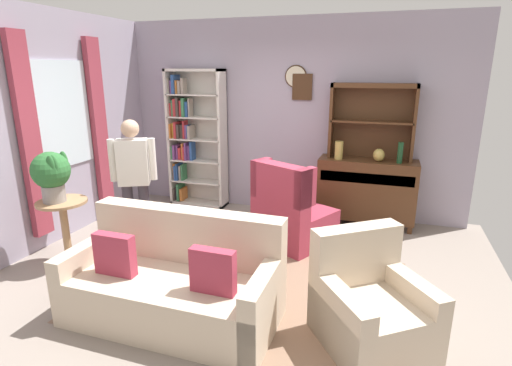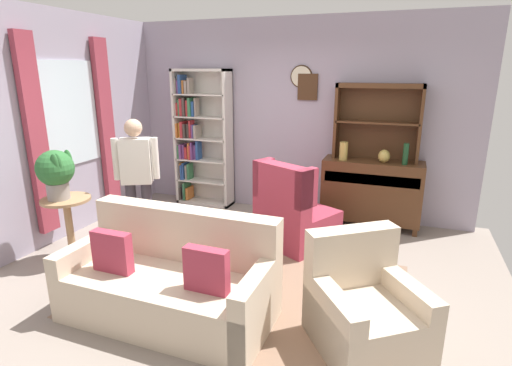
{
  "view_description": "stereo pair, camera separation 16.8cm",
  "coord_description": "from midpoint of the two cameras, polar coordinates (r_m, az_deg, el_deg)",
  "views": [
    {
      "loc": [
        1.36,
        -3.62,
        2.1
      ],
      "look_at": [
        0.1,
        0.2,
        0.95
      ],
      "focal_mm": 28.15,
      "sensor_mm": 36.0,
      "label": 1
    },
    {
      "loc": [
        1.51,
        -3.57,
        2.1
      ],
      "look_at": [
        0.1,
        0.2,
        0.95
      ],
      "focal_mm": 28.15,
      "sensor_mm": 36.0,
      "label": 2
    }
  ],
  "objects": [
    {
      "name": "couch_floral",
      "position": [
        3.65,
        -10.68,
        -13.66
      ],
      "size": [
        1.81,
        0.86,
        0.9
      ],
      "color": "beige",
      "rests_on": "ground_plane"
    },
    {
      "name": "sideboard_hutch",
      "position": [
        5.59,
        17.81,
        9.66
      ],
      "size": [
        1.1,
        0.26,
        1.0
      ],
      "color": "#4C2D19",
      "rests_on": "sideboard"
    },
    {
      "name": "ground_plane",
      "position": [
        4.41,
        -1.06,
        -12.66
      ],
      "size": [
        5.4,
        4.6,
        0.02
      ],
      "primitive_type": "cube",
      "color": "gray"
    },
    {
      "name": "wall_back",
      "position": [
        5.94,
        6.56,
        9.13
      ],
      "size": [
        5.0,
        0.09,
        2.8
      ],
      "color": "#A399AD",
      "rests_on": "ground_plane"
    },
    {
      "name": "area_rug",
      "position": [
        4.09,
        0.03,
        -14.84
      ],
      "size": [
        2.95,
        2.11,
        0.01
      ],
      "primitive_type": "cube",
      "color": "#846651",
      "rests_on": "ground_plane"
    },
    {
      "name": "vase_tall",
      "position": [
        5.52,
        13.2,
        4.46
      ],
      "size": [
        0.11,
        0.11,
        0.24
      ],
      "primitive_type": "cylinder",
      "color": "tan",
      "rests_on": "sideboard"
    },
    {
      "name": "book_stack",
      "position": [
        4.14,
        -5.17,
        -7.65
      ],
      "size": [
        0.2,
        0.14,
        0.06
      ],
      "color": "#B22D33",
      "rests_on": "coffee_table"
    },
    {
      "name": "wall_left",
      "position": [
        5.42,
        -26.7,
        6.84
      ],
      "size": [
        0.16,
        4.2,
        2.8
      ],
      "color": "#A399AD",
      "rests_on": "ground_plane"
    },
    {
      "name": "potted_plant_large",
      "position": [
        4.73,
        -25.65,
        1.55
      ],
      "size": [
        0.39,
        0.39,
        0.54
      ],
      "color": "gray",
      "rests_on": "plant_stand"
    },
    {
      "name": "wingback_chair",
      "position": [
        4.92,
        6.23,
        -4.56
      ],
      "size": [
        1.06,
        1.07,
        1.05
      ],
      "color": "#A33347",
      "rests_on": "ground_plane"
    },
    {
      "name": "vase_round",
      "position": [
        5.5,
        18.57,
        3.63
      ],
      "size": [
        0.15,
        0.15,
        0.17
      ],
      "primitive_type": "ellipsoid",
      "color": "tan",
      "rests_on": "sideboard"
    },
    {
      "name": "coffee_table",
      "position": [
        4.18,
        -4.53,
        -8.79
      ],
      "size": [
        0.8,
        0.5,
        0.42
      ],
      "color": "#4C2D19",
      "rests_on": "ground_plane"
    },
    {
      "name": "bottle_wine",
      "position": [
        5.46,
        21.33,
        3.86
      ],
      "size": [
        0.07,
        0.07,
        0.28
      ],
      "primitive_type": "cylinder",
      "color": "#194223",
      "rests_on": "sideboard"
    },
    {
      "name": "sideboard",
      "position": [
        5.69,
        16.86,
        -1.0
      ],
      "size": [
        1.3,
        0.45,
        0.92
      ],
      "color": "#4C2D19",
      "rests_on": "ground_plane"
    },
    {
      "name": "plant_stand",
      "position": [
        4.9,
        -24.16,
        -5.15
      ],
      "size": [
        0.52,
        0.52,
        0.74
      ],
      "color": "#A87F56",
      "rests_on": "ground_plane"
    },
    {
      "name": "bookshelf",
      "position": [
        6.36,
        -7.4,
        6.46
      ],
      "size": [
        0.9,
        0.3,
        2.1
      ],
      "color": "silver",
      "rests_on": "ground_plane"
    },
    {
      "name": "armchair_floral",
      "position": [
        3.39,
        16.6,
        -17.1
      ],
      "size": [
        1.07,
        1.07,
        0.88
      ],
      "color": "beige",
      "rests_on": "ground_plane"
    },
    {
      "name": "person_reading",
      "position": [
        4.82,
        -15.58,
        1.04
      ],
      "size": [
        0.5,
        0.33,
        1.56
      ],
      "color": "#38333D",
      "rests_on": "ground_plane"
    }
  ]
}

